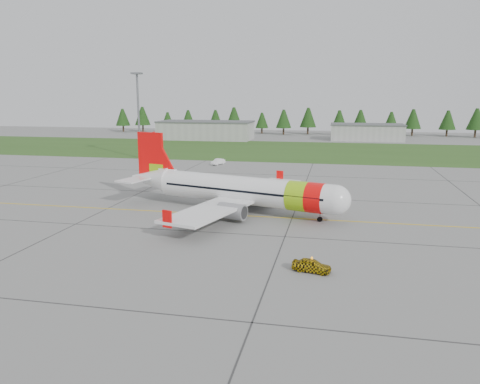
# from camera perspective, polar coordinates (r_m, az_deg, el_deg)

# --- Properties ---
(ground) EXTENTS (320.00, 320.00, 0.00)m
(ground) POSITION_cam_1_polar(r_m,az_deg,el_deg) (53.05, -5.33, -4.81)
(ground) COLOR gray
(ground) RESTS_ON ground
(aircraft) EXTENTS (31.94, 30.15, 9.91)m
(aircraft) POSITION_cam_1_polar(r_m,az_deg,el_deg) (61.22, -0.08, 0.22)
(aircraft) COLOR white
(aircraft) RESTS_ON ground
(follow_me_car) EXTENTS (1.41, 1.57, 3.40)m
(follow_me_car) POSITION_cam_1_polar(r_m,az_deg,el_deg) (41.07, 8.77, -7.37)
(follow_me_car) COLOR yellow
(follow_me_car) RESTS_ON ground
(service_van) EXTENTS (1.75, 1.71, 3.96)m
(service_van) POSITION_cam_1_polar(r_m,az_deg,el_deg) (103.91, -2.71, 4.45)
(service_van) COLOR white
(service_van) RESTS_ON ground
(grass_strip) EXTENTS (320.00, 50.00, 0.03)m
(grass_strip) POSITION_cam_1_polar(r_m,az_deg,el_deg) (132.32, 5.12, 5.10)
(grass_strip) COLOR #30561E
(grass_strip) RESTS_ON ground
(taxi_guideline) EXTENTS (120.00, 0.25, 0.02)m
(taxi_guideline) POSITION_cam_1_polar(r_m,az_deg,el_deg) (60.46, -3.12, -2.71)
(taxi_guideline) COLOR gold
(taxi_guideline) RESTS_ON ground
(hangar_west) EXTENTS (32.00, 14.00, 6.00)m
(hangar_west) POSITION_cam_1_polar(r_m,az_deg,el_deg) (165.32, -4.17, 7.46)
(hangar_west) COLOR #A8A8A3
(hangar_west) RESTS_ON ground
(hangar_east) EXTENTS (24.00, 12.00, 5.20)m
(hangar_east) POSITION_cam_1_polar(r_m,az_deg,el_deg) (167.35, 15.20, 7.00)
(hangar_east) COLOR #A8A8A3
(hangar_east) RESTS_ON ground
(floodlight_mast) EXTENTS (0.50, 0.50, 20.00)m
(floodlight_mast) POSITION_cam_1_polar(r_m,az_deg,el_deg) (116.65, -12.26, 8.94)
(floodlight_mast) COLOR slate
(floodlight_mast) RESTS_ON ground
(treeline) EXTENTS (160.00, 8.00, 10.00)m
(treeline) POSITION_cam_1_polar(r_m,az_deg,el_deg) (187.47, 7.17, 8.50)
(treeline) COLOR #1C3F14
(treeline) RESTS_ON ground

